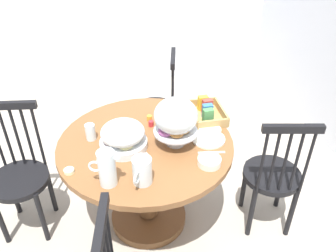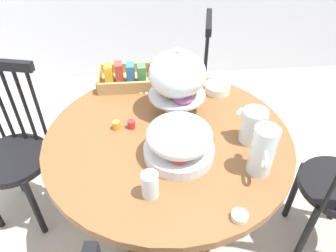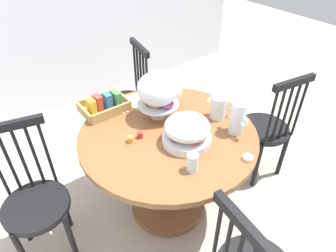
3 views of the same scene
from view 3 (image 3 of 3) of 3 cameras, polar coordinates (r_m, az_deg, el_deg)
The scene contains 20 objects.
ground_plane at distance 2.49m, azimuth -0.62°, elevation -13.71°, with size 10.00×10.00×0.00m, color #A89E8E.
dining_table at distance 2.07m, azimuth 0.00°, elevation -6.06°, with size 1.14×1.14×0.74m.
windsor_chair_by_cabinet at distance 2.53m, azimuth 17.96°, elevation -0.75°, with size 0.41×0.40×0.97m.
windsor_chair_facing_door at distance 2.76m, azimuth -7.46°, elevation 4.44°, with size 0.41×0.41×0.97m.
windsor_chair_far_side at distance 2.06m, azimuth -23.69°, elevation -13.19°, with size 0.42×0.41×0.97m.
pastry_stand_with_dome at distance 1.97m, azimuth -1.90°, elevation 6.66°, with size 0.28×0.28×0.34m.
fruit_platter_covered at distance 1.80m, azimuth 3.59°, elevation -0.89°, with size 0.30×0.30×0.18m.
orange_juice_pitcher at distance 2.05m, azimuth 9.49°, elevation 3.40°, with size 0.18×0.12×0.16m.
milk_pitcher at distance 1.92m, azimuth 12.96°, elevation 1.29°, with size 0.10×0.18×0.22m.
cereal_basket at distance 2.15m, azimuth -11.97°, elevation 3.89°, with size 0.32×0.24×0.12m.
china_plate_large at distance 2.22m, azimuth -5.10°, elevation 4.74°, with size 0.22×0.22×0.01m, color white.
china_plate_small at distance 2.21m, azimuth -7.42°, elevation 4.67°, with size 0.15×0.15×0.01m, color white.
cereal_bowl at distance 2.29m, azimuth 0.87°, elevation 6.34°, with size 0.14×0.14×0.04m, color white.
drinking_glass at distance 1.65m, azimuth 4.63°, elevation -6.87°, with size 0.06×0.06×0.11m, color silver.
butter_dish at distance 1.79m, azimuth 14.84°, elevation -5.84°, with size 0.06×0.06×0.02m, color beige.
jam_jar_strawberry at distance 1.88m, azimuth -5.32°, elevation -1.64°, with size 0.04×0.04×0.04m, color #B7282D.
jam_jar_apricot at distance 1.86m, azimuth -7.13°, elevation -2.46°, with size 0.04×0.04×0.04m, color orange.
table_knife at distance 2.18m, azimuth -8.43°, elevation 3.69°, with size 0.17×0.01×0.01m, color silver.
dinner_fork at distance 2.18m, azimuth -9.16°, elevation 3.48°, with size 0.17×0.01×0.01m, color silver.
soup_spoon at distance 2.28m, azimuth -1.87°, elevation 5.60°, with size 0.17×0.01×0.01m, color silver.
Camera 3 is at (-0.93, -1.26, 1.94)m, focal length 32.30 mm.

